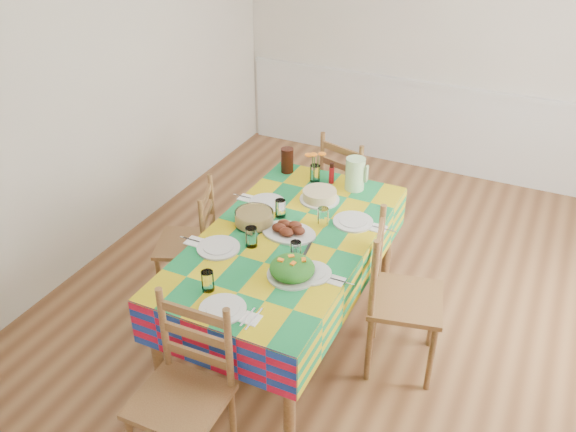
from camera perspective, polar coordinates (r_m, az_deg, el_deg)
The scene contains 22 objects.
room at distance 3.81m, azimuth 8.77°, elevation 6.87°, with size 4.58×5.08×2.78m.
wainscot at distance 6.38m, azimuth 15.12°, elevation 7.99°, with size 4.41×0.06×0.92m.
dining_table at distance 3.97m, azimuth -0.09°, elevation -2.90°, with size 1.04×1.93×0.75m.
setting_near_head at distance 3.39m, azimuth -6.56°, elevation -7.70°, with size 0.42×0.28×0.13m.
setting_left_near at distance 3.82m, azimuth -5.50°, elevation -2.57°, with size 0.50×0.29×0.13m.
setting_left_far at distance 4.22m, azimuth -1.62°, elevation 1.11°, with size 0.47×0.28×0.12m.
setting_right_near at distance 3.63m, azimuth 1.74°, elevation -4.57°, with size 0.45×0.26×0.12m.
setting_right_far at distance 4.06m, azimuth 5.18°, elevation -0.39°, with size 0.51×0.29×0.13m.
meat_platter at distance 3.94m, azimuth 0.05°, elevation -1.32°, with size 0.37×0.26×0.07m.
salad_platter at distance 3.56m, azimuth 0.39°, elevation -4.98°, with size 0.30×0.30×0.12m.
pasta_bowl at distance 4.04m, azimuth -3.19°, elevation -0.18°, with size 0.26×0.26×0.09m.
cake at distance 4.31m, azimuth 2.98°, elevation 1.92°, with size 0.28×0.28×0.08m.
serving_utensils at distance 3.79m, azimuth 1.32°, elevation -3.26°, with size 0.14×0.30×0.01m.
flower_vase at distance 4.53m, azimuth 2.54°, elevation 4.43°, with size 0.16×0.13×0.25m.
hot_sauce at distance 4.53m, azimuth 4.09°, elevation 4.02°, with size 0.04×0.04×0.16m, color #AA0D17.
green_pitcher at distance 4.44m, azimuth 6.29°, elevation 3.94°, with size 0.14×0.14×0.24m, color #B6EAA5.
tea_pitcher at distance 4.67m, azimuth -0.08°, elevation 5.24°, with size 0.10×0.10×0.19m, color black.
name_card at distance 3.30m, azimuth -7.62°, elevation -9.61°, with size 0.08×0.03×0.02m, color silver.
chair_near at distance 3.30m, azimuth -9.65°, elevation -16.11°, with size 0.46×0.44×1.02m.
chair_far at distance 5.04m, azimuth 5.79°, elevation 2.46°, with size 0.53×0.52×0.99m.
chair_left at distance 4.43m, azimuth -9.06°, elevation -2.57°, with size 0.52×0.53×0.93m.
chair_right at distance 3.85m, azimuth 10.27°, elevation -7.58°, with size 0.53×0.55×1.05m.
Camera 1 is at (0.96, -3.34, 2.91)m, focal length 38.00 mm.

